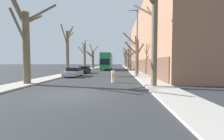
% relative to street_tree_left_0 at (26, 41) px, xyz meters
% --- Properties ---
extents(ground_plane, '(300.00, 300.00, 0.00)m').
position_rel_street_tree_left_0_xyz_m(ground_plane, '(5.55, -3.91, -3.85)').
color(ground_plane, '#2B2D30').
extents(sidewalk_left, '(2.30, 120.00, 0.12)m').
position_rel_street_tree_left_0_xyz_m(sidewalk_left, '(-0.38, 46.09, -3.79)').
color(sidewalk_left, '#A39E93').
rests_on(sidewalk_left, ground).
extents(sidewalk_right, '(2.30, 120.00, 0.12)m').
position_rel_street_tree_left_0_xyz_m(sidewalk_right, '(11.48, 46.09, -3.79)').
color(sidewalk_right, '#A39E93').
rests_on(sidewalk_right, ground).
extents(building_facade_right, '(10.08, 42.63, 13.16)m').
position_rel_street_tree_left_0_xyz_m(building_facade_right, '(17.61, 21.06, 2.71)').
color(building_facade_right, '#93664C').
rests_on(building_facade_right, ground).
extents(street_tree_left_0, '(3.90, 3.89, 8.08)m').
position_rel_street_tree_left_0_xyz_m(street_tree_left_0, '(0.00, 0.00, 0.00)').
color(street_tree_left_0, brown).
rests_on(street_tree_left_0, ground).
extents(street_tree_left_1, '(1.68, 4.17, 7.58)m').
position_rel_street_tree_left_0_xyz_m(street_tree_left_1, '(0.09, 10.38, 0.06)').
color(street_tree_left_1, brown).
rests_on(street_tree_left_1, ground).
extents(street_tree_left_2, '(2.17, 2.70, 7.23)m').
position_rel_street_tree_left_0_xyz_m(street_tree_left_2, '(0.02, 22.13, -0.28)').
color(street_tree_left_2, brown).
rests_on(street_tree_left_2, ground).
extents(street_tree_left_3, '(3.60, 4.74, 7.66)m').
position_rel_street_tree_left_0_xyz_m(street_tree_left_3, '(-0.10, 33.43, -0.43)').
color(street_tree_left_3, brown).
rests_on(street_tree_left_3, ground).
extents(street_tree_right_0, '(2.80, 3.33, 9.74)m').
position_rel_street_tree_left_0_xyz_m(street_tree_right_0, '(10.96, -0.97, 0.41)').
color(street_tree_right_0, brown).
rests_on(street_tree_right_0, ground).
extents(street_tree_right_1, '(3.41, 4.46, 6.91)m').
position_rel_street_tree_left_0_xyz_m(street_tree_right_1, '(10.96, 11.51, -0.52)').
color(street_tree_right_1, brown).
rests_on(street_tree_right_1, ground).
extents(street_tree_right_2, '(3.58, 1.63, 7.00)m').
position_rel_street_tree_left_0_xyz_m(street_tree_right_2, '(10.96, 23.31, -0.76)').
color(street_tree_right_2, brown).
rests_on(street_tree_right_2, ground).
extents(street_tree_right_3, '(4.05, 3.96, 6.31)m').
position_rel_street_tree_left_0_xyz_m(street_tree_right_3, '(11.20, 34.85, -0.44)').
color(street_tree_right_3, brown).
rests_on(street_tree_right_3, ground).
extents(street_tree_right_4, '(3.44, 3.46, 8.70)m').
position_rel_street_tree_left_0_xyz_m(street_tree_right_4, '(11.30, 46.82, 0.19)').
color(street_tree_right_4, brown).
rests_on(street_tree_right_4, ground).
extents(street_tree_right_5, '(1.65, 2.37, 7.61)m').
position_rel_street_tree_left_0_xyz_m(street_tree_right_5, '(10.97, 58.45, -0.10)').
color(street_tree_right_5, brown).
rests_on(street_tree_right_5, ground).
extents(double_decker_bus, '(2.61, 11.27, 4.38)m').
position_rel_street_tree_left_0_xyz_m(double_decker_bus, '(4.85, 27.87, -1.37)').
color(double_decker_bus, '#1E7F47').
rests_on(double_decker_bus, ground).
extents(parked_car_0, '(1.72, 4.53, 1.29)m').
position_rel_street_tree_left_0_xyz_m(parked_car_0, '(1.79, 7.90, -3.23)').
color(parked_car_0, '#9EA3AD').
rests_on(parked_car_0, ground).
extents(parked_car_1, '(1.74, 4.01, 1.31)m').
position_rel_street_tree_left_0_xyz_m(parked_car_1, '(1.79, 14.36, -3.23)').
color(parked_car_1, black).
rests_on(parked_car_1, ground).
extents(lamp_post, '(1.40, 0.20, 9.16)m').
position_rel_street_tree_left_0_xyz_m(lamp_post, '(10.58, 7.66, 1.20)').
color(lamp_post, '#4C4F54').
rests_on(lamp_post, ground).
extents(traffic_bollard, '(0.31, 0.33, 1.20)m').
position_rel_street_tree_left_0_xyz_m(traffic_bollard, '(7.64, 1.74, -3.25)').
color(traffic_bollard, white).
rests_on(traffic_bollard, ground).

